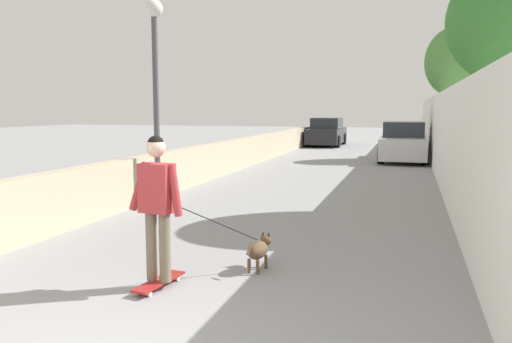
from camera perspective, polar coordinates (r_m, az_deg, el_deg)
The scene contains 10 objects.
ground_plane at distance 17.41m, azimuth 8.93°, elevation 0.19°, with size 80.00×80.00×0.00m, color gray.
wall_left at distance 16.20m, azimuth -3.48°, elevation 1.57°, with size 48.00×0.30×1.02m, color tan.
fence_right at distance 15.19m, azimuth 20.22°, elevation 3.59°, with size 48.00×0.30×2.50m, color white.
tree_right_mid at distance 22.27m, azimuth 21.33°, elevation 11.22°, with size 2.39×2.39×5.29m.
lamp_post at distance 10.85m, azimuth -11.14°, elevation 11.41°, with size 0.36×0.36×4.22m.
skateboard at distance 6.11m, azimuth -10.73°, elevation -11.96°, with size 0.82×0.30×0.08m.
person_skateboarder at distance 5.87m, azimuth -10.95°, elevation -2.79°, with size 0.27×0.72×1.66m.
dog at distance 6.57m, azimuth 0.28°, elevation -8.62°, with size 1.25×1.05×1.06m.
car_near at distance 20.91m, azimuth 16.09°, elevation 3.10°, with size 4.30×1.80×1.54m.
car_far at distance 28.73m, azimuth 7.88°, elevation 4.30°, with size 4.18×1.80×1.54m.
Camera 1 is at (-3.14, -2.33, 2.04)m, focal length 35.96 mm.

